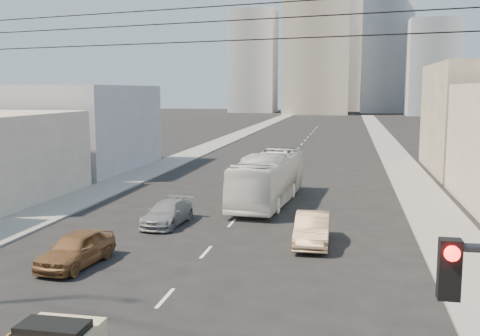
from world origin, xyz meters
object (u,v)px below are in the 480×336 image
(sedan_brown, at_px, (76,249))
(sedan_grey, at_px, (167,213))
(sedan_tan, at_px, (312,229))
(city_bus, at_px, (268,179))

(sedan_brown, relative_size, sedan_grey, 0.96)
(sedan_tan, xyz_separation_m, sedan_grey, (-8.33, 2.56, -0.11))
(city_bus, height_order, sedan_grey, city_bus)
(city_bus, height_order, sedan_brown, city_bus)
(sedan_brown, distance_m, sedan_tan, 11.21)
(sedan_grey, bearing_deg, city_bus, 61.13)
(sedan_tan, bearing_deg, city_bus, 108.84)
(city_bus, xyz_separation_m, sedan_grey, (-4.73, -7.26, -1.00))
(sedan_tan, height_order, sedan_grey, sedan_tan)
(city_bus, bearing_deg, sedan_brown, -108.01)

